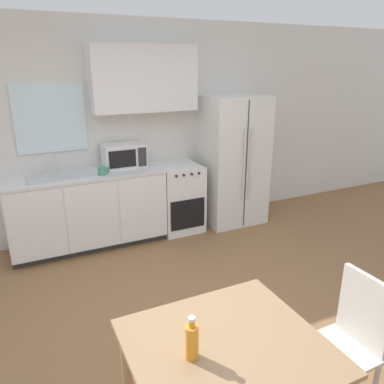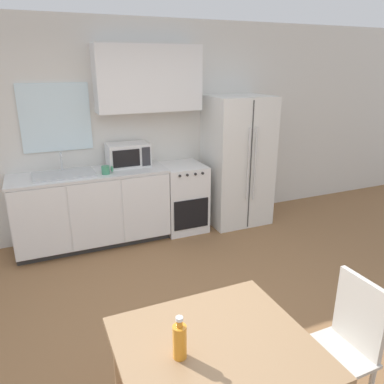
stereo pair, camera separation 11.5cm
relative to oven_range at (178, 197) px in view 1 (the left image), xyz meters
The scene contains 11 objects.
ground_plane 2.24m from the oven_range, 110.91° to the right, with size 12.00×12.00×0.00m, color olive.
wall_back 1.27m from the oven_range, 157.33° to the left, with size 12.00×0.38×2.70m.
kitchen_counter 1.20m from the oven_range, behind, with size 1.85×0.63×0.93m.
oven_range is the anchor object (origin of this frame).
refrigerator 0.92m from the oven_range, ahead, with size 0.83×0.73×1.76m.
kitchen_sink 1.56m from the oven_range, behind, with size 0.69×0.43×0.23m.
microwave 0.94m from the oven_range, behind, with size 0.51×0.35×0.29m.
coffee_mug 1.16m from the oven_range, behind, with size 0.13×0.10×0.10m.
dining_table 3.17m from the oven_range, 108.61° to the right, with size 1.03×0.93×0.74m.
dining_chair_side 3.06m from the oven_range, 92.24° to the right, with size 0.41×0.41×0.93m.
drink_bottle 3.26m from the oven_range, 112.11° to the right, with size 0.07×0.07×0.24m.
Camera 1 is at (-1.09, -2.33, 2.16)m, focal length 35.00 mm.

